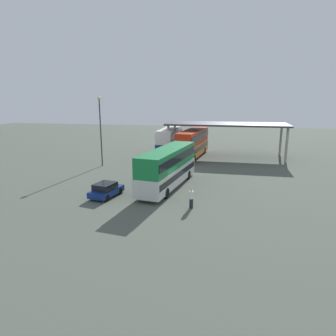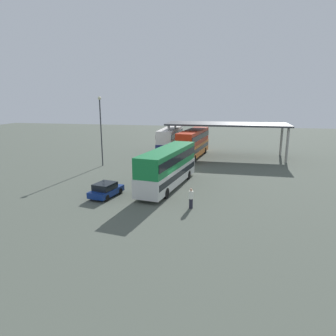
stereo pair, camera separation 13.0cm
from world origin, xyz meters
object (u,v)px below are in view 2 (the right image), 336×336
double_decker_main (168,166)px  double_decker_near_canopy (170,140)px  lamppost_tall (101,124)px  parked_hatchback (106,190)px  pedestrian_waiting (191,198)px  double_decker_mid_row (193,142)px

double_decker_main → double_decker_near_canopy: bearing=19.3°
lamppost_tall → double_decker_main: bearing=-36.6°
parked_hatchback → lamppost_tall: bearing=36.6°
double_decker_near_canopy → pedestrian_waiting: bearing=-164.6°
double_decker_main → lamppost_tall: size_ratio=1.28×
double_decker_main → double_decker_near_canopy: size_ratio=1.10×
pedestrian_waiting → double_decker_mid_row: bearing=22.8°
parked_hatchback → pedestrian_waiting: size_ratio=2.23×
parked_hatchback → pedestrian_waiting: pedestrian_waiting is taller
lamppost_tall → pedestrian_waiting: bearing=-44.8°
parked_hatchback → double_decker_mid_row: 21.63m
lamppost_tall → pedestrian_waiting: (13.80, -13.73, -4.80)m
double_decker_main → lamppost_tall: 13.74m
double_decker_main → pedestrian_waiting: double_decker_main is taller
double_decker_main → double_decker_near_canopy: double_decker_near_canopy is taller
parked_hatchback → lamppost_tall: lamppost_tall is taller
lamppost_tall → pedestrian_waiting: lamppost_tall is taller
double_decker_near_canopy → double_decker_main: bearing=-169.3°
double_decker_mid_row → double_decker_main: bearing=-174.8°
double_decker_near_canopy → double_decker_mid_row: bearing=-118.2°
lamppost_tall → pedestrian_waiting: size_ratio=5.29×
double_decker_near_canopy → parked_hatchback: bearing=176.3°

